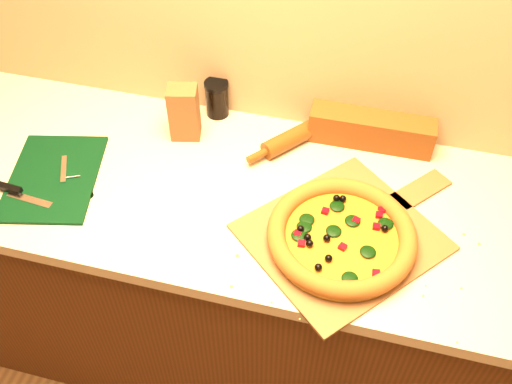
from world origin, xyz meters
name	(u,v)px	position (x,y,z in m)	size (l,w,h in m)	color
cabinet	(249,285)	(0.00, 1.43, 0.43)	(2.80, 0.65, 0.86)	#46290F
countertop	(248,196)	(0.00, 1.43, 0.88)	(2.84, 0.68, 0.04)	#BCAA93
pizza_peel	(347,234)	(0.29, 1.34, 0.90)	(0.59, 0.61, 0.01)	brown
pizza	(341,236)	(0.28, 1.31, 0.93)	(0.38, 0.38, 0.05)	#BC7F2F
cutting_board	(52,178)	(-0.55, 1.33, 0.91)	(0.31, 0.38, 0.03)	black
bottle_cap	(89,195)	(-0.42, 1.30, 0.90)	(0.03, 0.03, 0.01)	black
rolling_pin	(302,133)	(0.10, 1.67, 0.93)	(0.27, 0.32, 0.05)	#603710
bread_bag	(372,126)	(0.30, 1.73, 0.95)	(0.36, 0.12, 0.10)	#633412
paper_bag	(184,113)	(-0.24, 1.61, 0.99)	(0.09, 0.07, 0.17)	brown
dark_jar	(217,98)	(-0.18, 1.73, 0.96)	(0.07, 0.07, 0.12)	black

